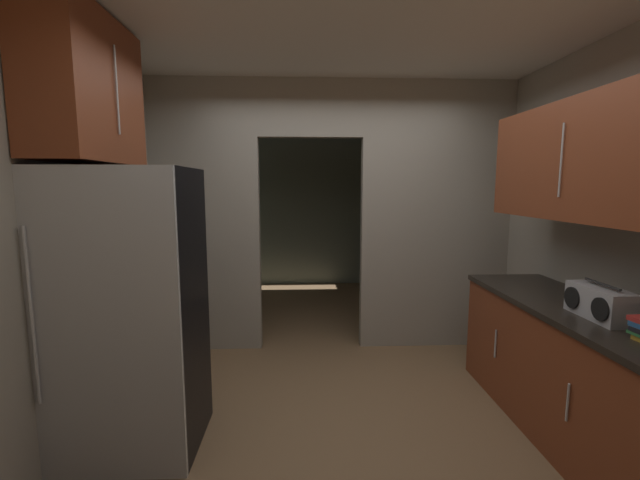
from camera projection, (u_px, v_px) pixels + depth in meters
name	position (u px, v px, depth m)	size (l,w,h in m)	color
ground	(350.00, 429.00, 2.83)	(20.00, 20.00, 0.00)	brown
kitchen_overhead_slab	(346.00, 36.00, 2.92)	(3.99, 7.03, 0.06)	silver
kitchen_partition	(340.00, 209.00, 4.15)	(3.59, 0.12, 2.69)	#9E998C
adjoining_room_shell	(323.00, 207.00, 6.08)	(3.59, 2.85, 2.69)	gray
kitchen_flank_left	(2.00, 249.00, 2.08)	(0.10, 4.01, 2.69)	#9E998C
refrigerator	(129.00, 312.00, 2.56)	(0.83, 0.71, 1.77)	black
lower_cabinet_run	(572.00, 370.00, 2.74)	(0.65, 1.96, 0.88)	brown
upper_cabinet_counterside	(590.00, 160.00, 2.56)	(0.36, 1.76, 0.76)	brown
upper_cabinet_fridgeside	(86.00, 90.00, 2.47)	(0.36, 0.91, 0.87)	brown
boombox	(600.00, 303.00, 2.43)	(0.19, 0.40, 0.22)	#B2B2B7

